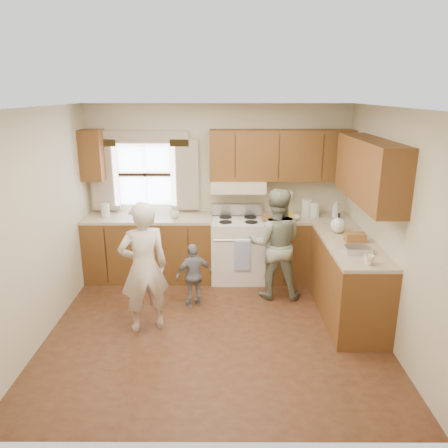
{
  "coord_description": "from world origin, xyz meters",
  "views": [
    {
      "loc": [
        0.11,
        -4.54,
        2.65
      ],
      "look_at": [
        0.1,
        0.4,
        1.15
      ],
      "focal_mm": 35.0,
      "sensor_mm": 36.0,
      "label": 1
    }
  ],
  "objects_px": {
    "woman_left": "(144,268)",
    "woman_right": "(275,244)",
    "stove": "(238,248)",
    "child": "(194,275)"
  },
  "relations": [
    {
      "from": "woman_left",
      "to": "woman_right",
      "type": "height_order",
      "value": "woman_left"
    },
    {
      "from": "woman_left",
      "to": "woman_right",
      "type": "xyz_separation_m",
      "value": [
        1.57,
        0.85,
        -0.02
      ]
    },
    {
      "from": "stove",
      "to": "woman_left",
      "type": "xyz_separation_m",
      "value": [
        -1.1,
        -1.44,
        0.29
      ]
    },
    {
      "from": "woman_left",
      "to": "woman_right",
      "type": "distance_m",
      "value": 1.79
    },
    {
      "from": "stove",
      "to": "woman_left",
      "type": "bearing_deg",
      "value": -127.39
    },
    {
      "from": "woman_right",
      "to": "child",
      "type": "height_order",
      "value": "woman_right"
    },
    {
      "from": "stove",
      "to": "woman_right",
      "type": "distance_m",
      "value": 0.8
    },
    {
      "from": "stove",
      "to": "woman_left",
      "type": "distance_m",
      "value": 1.83
    },
    {
      "from": "woman_left",
      "to": "woman_right",
      "type": "bearing_deg",
      "value": -173.62
    },
    {
      "from": "child",
      "to": "woman_left",
      "type": "bearing_deg",
      "value": 23.97
    }
  ]
}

